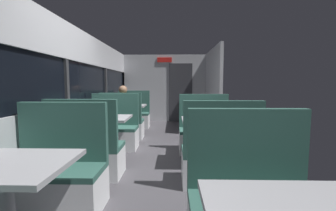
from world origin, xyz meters
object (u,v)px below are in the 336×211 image
object	(u,v)px
bench_mid_window_facing_end	(87,154)
seated_passenger	(123,116)
bench_rear_aisle_facing_end	(219,160)
dining_table_near_window	(5,176)
bench_near_window_facing_entry	(58,178)
dining_table_mid_window	(102,123)
bench_far_window_facing_entry	(133,117)
bench_far_window_facing_end	(123,125)
dining_table_rear_aisle	(211,126)
bench_rear_aisle_facing_entry	(204,135)
bench_mid_window_facing_entry	(114,132)
dining_table_far_window	(128,109)

from	to	relation	value
bench_mid_window_facing_end	seated_passenger	world-z (taller)	seated_passenger
bench_rear_aisle_facing_end	dining_table_near_window	bearing A→B (deg)	-144.21
bench_near_window_facing_entry	dining_table_mid_window	size ratio (longest dim) A/B	1.22
dining_table_near_window	bench_mid_window_facing_end	bearing A→B (deg)	90.00
dining_table_mid_window	bench_rear_aisle_facing_end	size ratio (longest dim) A/B	0.82
dining_table_mid_window	bench_far_window_facing_entry	world-z (taller)	bench_far_window_facing_entry
bench_near_window_facing_entry	dining_table_mid_window	distance (m)	1.52
bench_far_window_facing_end	dining_table_rear_aisle	world-z (taller)	bench_far_window_facing_end
dining_table_mid_window	bench_mid_window_facing_end	size ratio (longest dim) A/B	0.82
bench_rear_aisle_facing_entry	dining_table_mid_window	bearing A→B (deg)	-164.41
bench_far_window_facing_entry	seated_passenger	bearing A→B (deg)	-90.00
dining_table_mid_window	bench_rear_aisle_facing_entry	world-z (taller)	bench_rear_aisle_facing_entry
dining_table_near_window	dining_table_mid_window	distance (m)	2.19
bench_near_window_facing_entry	bench_mid_window_facing_end	distance (m)	0.79
dining_table_rear_aisle	bench_rear_aisle_facing_end	distance (m)	0.77
bench_mid_window_facing_entry	bench_rear_aisle_facing_end	bearing A→B (deg)	-41.77
bench_near_window_facing_entry	bench_far_window_facing_end	distance (m)	2.98
bench_mid_window_facing_entry	bench_rear_aisle_facing_end	size ratio (longest dim) A/B	1.00
bench_mid_window_facing_end	seated_passenger	size ratio (longest dim) A/B	0.87
bench_near_window_facing_entry	bench_rear_aisle_facing_end	distance (m)	1.89
bench_far_window_facing_entry	bench_rear_aisle_facing_entry	bearing A→B (deg)	-53.17
dining_table_far_window	bench_far_window_facing_end	bearing A→B (deg)	-90.00
dining_table_rear_aisle	bench_near_window_facing_entry	bearing A→B (deg)	-144.21
bench_far_window_facing_end	dining_table_rear_aisle	size ratio (longest dim) A/B	1.22
bench_far_window_facing_end	bench_rear_aisle_facing_end	size ratio (longest dim) A/B	1.00
seated_passenger	dining_table_rear_aisle	bearing A→B (deg)	-44.56
dining_table_far_window	dining_table_rear_aisle	size ratio (longest dim) A/B	1.00
bench_mid_window_facing_entry	seated_passenger	distance (m)	0.89
dining_table_near_window	dining_table_rear_aisle	size ratio (longest dim) A/B	1.00
bench_far_window_facing_end	seated_passenger	xyz separation A→B (m)	(0.00, 0.07, 0.21)
bench_near_window_facing_entry	bench_far_window_facing_end	world-z (taller)	same
dining_table_near_window	bench_near_window_facing_entry	distance (m)	0.77
bench_mid_window_facing_entry	bench_rear_aisle_facing_entry	distance (m)	1.80
bench_rear_aisle_facing_entry	dining_table_far_window	bearing A→B (deg)	136.64
dining_table_near_window	bench_rear_aisle_facing_end	world-z (taller)	bench_rear_aisle_facing_end
dining_table_near_window	bench_rear_aisle_facing_end	size ratio (longest dim) A/B	0.82
bench_mid_window_facing_end	dining_table_far_window	world-z (taller)	bench_mid_window_facing_end
bench_near_window_facing_entry	bench_far_window_facing_entry	xyz separation A→B (m)	(0.00, 4.38, 0.00)
dining_table_mid_window	bench_mid_window_facing_end	xyz separation A→B (m)	(0.00, -0.70, -0.31)
seated_passenger	dining_table_far_window	bearing A→B (deg)	90.00
dining_table_near_window	bench_near_window_facing_entry	size ratio (longest dim) A/B	0.82
dining_table_mid_window	bench_mid_window_facing_end	distance (m)	0.77
dining_table_near_window	dining_table_rear_aisle	distance (m)	2.68
bench_near_window_facing_entry	bench_far_window_facing_entry	bearing A→B (deg)	90.00
dining_table_far_window	seated_passenger	distance (m)	0.64
bench_mid_window_facing_end	bench_far_window_facing_end	size ratio (longest dim) A/B	1.00
bench_mid_window_facing_entry	bench_rear_aisle_facing_end	world-z (taller)	same
dining_table_rear_aisle	seated_passenger	world-z (taller)	seated_passenger
bench_mid_window_facing_end	bench_rear_aisle_facing_end	xyz separation A→B (m)	(1.79, -0.20, 0.00)
dining_table_far_window	bench_rear_aisle_facing_end	bearing A→B (deg)	-59.91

